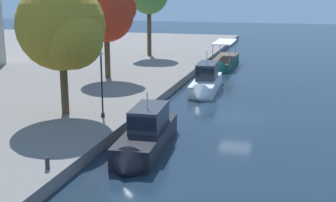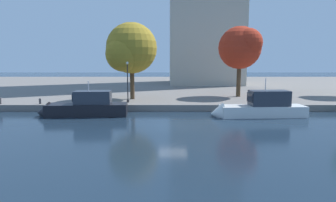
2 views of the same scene
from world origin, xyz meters
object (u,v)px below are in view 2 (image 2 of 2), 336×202
Objects in this scene: motor_yacht_1 at (82,109)px; motor_yacht_2 at (257,109)px; mooring_bollard_0 at (39,101)px; tree_0 at (240,47)px; lamp_post at (126,81)px; tree_2 at (128,49)px.

motor_yacht_1 is 0.96× the size of motor_yacht_2.
motor_yacht_2 is at bearing -8.82° from mooring_bollard_0.
lamp_post is at bearing -159.63° from tree_0.
mooring_bollard_0 is 10.12m from lamp_post.
motor_yacht_1 is 17.83m from motor_yacht_2.
motor_yacht_2 is 14.86m from lamp_post.
tree_0 is at bearing 15.13° from mooring_bollard_0.
tree_0 reaches higher than lamp_post.
tree_0 is (0.53, 10.19, 6.69)m from motor_yacht_2.
tree_0 is (24.14, 6.53, 6.35)m from mooring_bollard_0.
motor_yacht_2 is 14.80× the size of mooring_bollard_0.
motor_yacht_1 is 10.38m from tree_2.
tree_0 reaches higher than motor_yacht_2.
tree_2 is at bearing -169.82° from tree_0.
mooring_bollard_0 is at bearing -11.84° from motor_yacht_2.
motor_yacht_1 is 6.68m from mooring_bollard_0.
lamp_post is (9.80, 1.20, 2.19)m from mooring_bollard_0.
mooring_bollard_0 is at bearing -33.54° from motor_yacht_1.
motor_yacht_2 reaches higher than motor_yacht_1.
motor_yacht_2 is 1.00× the size of tree_2.
motor_yacht_2 is 2.02× the size of lamp_post.
lamp_post is 0.51× the size of tree_0.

